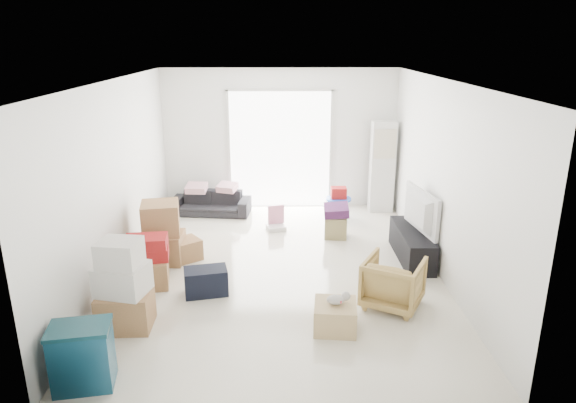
% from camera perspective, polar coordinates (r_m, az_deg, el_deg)
% --- Properties ---
extents(room_shell, '(4.98, 6.48, 3.18)m').
position_cam_1_polar(room_shell, '(7.11, -0.87, 2.41)').
color(room_shell, silver).
rests_on(room_shell, ground).
extents(sliding_door, '(2.10, 0.04, 2.33)m').
position_cam_1_polar(sliding_door, '(10.03, -0.89, 6.31)').
color(sliding_door, white).
rests_on(sliding_door, room_shell).
extents(ac_tower, '(0.45, 0.30, 1.75)m').
position_cam_1_polar(ac_tower, '(9.98, 10.41, 3.80)').
color(ac_tower, silver).
rests_on(ac_tower, room_shell).
extents(tv_console, '(0.41, 1.37, 0.46)m').
position_cam_1_polar(tv_console, '(8.05, 13.60, -4.67)').
color(tv_console, black).
rests_on(tv_console, room_shell).
extents(television, '(0.80, 1.18, 0.14)m').
position_cam_1_polar(television, '(7.94, 13.76, -2.67)').
color(television, black).
rests_on(television, tv_console).
extents(sofa, '(1.53, 0.60, 0.58)m').
position_cam_1_polar(sofa, '(9.89, -8.60, 0.25)').
color(sofa, black).
rests_on(sofa, room_shell).
extents(pillow_left, '(0.41, 0.34, 0.12)m').
position_cam_1_polar(pillow_left, '(9.81, -10.18, 2.16)').
color(pillow_left, '#D49AA7').
rests_on(pillow_left, sofa).
extents(pillow_right, '(0.38, 0.34, 0.11)m').
position_cam_1_polar(pillow_right, '(9.77, -6.79, 2.22)').
color(pillow_right, '#D49AA7').
rests_on(pillow_right, sofa).
extents(armchair, '(0.90, 0.88, 0.70)m').
position_cam_1_polar(armchair, '(6.59, 11.62, -8.56)').
color(armchair, tan).
rests_on(armchair, room_shell).
extents(storage_bins, '(0.62, 0.48, 0.65)m').
position_cam_1_polar(storage_bins, '(5.48, -21.87, -15.65)').
color(storage_bins, navy).
rests_on(storage_bins, room_shell).
extents(box_stack_a, '(0.63, 0.55, 1.08)m').
position_cam_1_polar(box_stack_a, '(6.24, -17.81, -9.27)').
color(box_stack_a, '#A06B48').
rests_on(box_stack_a, room_shell).
extents(box_stack_b, '(0.63, 0.61, 0.70)m').
position_cam_1_polar(box_stack_b, '(7.23, -15.33, -6.57)').
color(box_stack_b, '#A06B48').
rests_on(box_stack_b, room_shell).
extents(box_stack_c, '(0.63, 0.62, 0.93)m').
position_cam_1_polar(box_stack_c, '(7.87, -13.86, -3.47)').
color(box_stack_c, '#A06B48').
rests_on(box_stack_c, room_shell).
extents(loose_box, '(0.53, 0.53, 0.32)m').
position_cam_1_polar(loose_box, '(7.99, -11.22, -5.22)').
color(loose_box, '#A06B48').
rests_on(loose_box, room_shell).
extents(duffel_bag, '(0.61, 0.44, 0.35)m').
position_cam_1_polar(duffel_bag, '(6.90, -9.10, -8.76)').
color(duffel_bag, black).
rests_on(duffel_bag, room_shell).
extents(ottoman, '(0.41, 0.41, 0.37)m').
position_cam_1_polar(ottoman, '(8.72, 5.33, -2.77)').
color(ottoman, tan).
rests_on(ottoman, room_shell).
extents(blanket, '(0.43, 0.43, 0.14)m').
position_cam_1_polar(blanket, '(8.63, 5.38, -1.19)').
color(blanket, '#4E2153').
rests_on(blanket, ottoman).
extents(kids_table, '(0.47, 0.47, 0.61)m').
position_cam_1_polar(kids_table, '(9.52, 5.64, 0.54)').
color(kids_table, blue).
rests_on(kids_table, room_shell).
extents(toy_walker, '(0.37, 0.35, 0.41)m').
position_cam_1_polar(toy_walker, '(9.06, -1.34, -2.37)').
color(toy_walker, silver).
rests_on(toy_walker, room_shell).
extents(wood_crate, '(0.53, 0.53, 0.32)m').
position_cam_1_polar(wood_crate, '(6.09, 5.25, -12.59)').
color(wood_crate, tan).
rests_on(wood_crate, room_shell).
extents(plush_bunny, '(0.28, 0.16, 0.14)m').
position_cam_1_polar(plush_bunny, '(5.99, 5.60, -10.69)').
color(plush_bunny, '#B2ADA8').
rests_on(plush_bunny, wood_crate).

